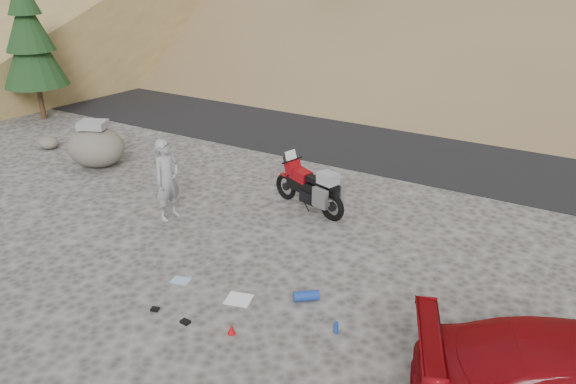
% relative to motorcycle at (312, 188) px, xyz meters
% --- Properties ---
extents(ground, '(140.00, 140.00, 0.00)m').
position_rel_motorcycle_xyz_m(ground, '(-0.99, -2.65, -0.57)').
color(ground, '#3F3D3A').
rests_on(ground, ground).
extents(road, '(120.00, 7.00, 0.05)m').
position_rel_motorcycle_xyz_m(road, '(-0.99, 6.35, -0.57)').
color(road, black).
rests_on(road, ground).
extents(conifer_verge, '(2.20, 2.20, 5.04)m').
position_rel_motorcycle_xyz_m(conifer_verge, '(-11.99, 1.85, 2.32)').
color(conifer_verge, '#331E12').
rests_on(conifer_verge, ground).
extents(motorcycle, '(2.19, 1.04, 1.34)m').
position_rel_motorcycle_xyz_m(motorcycle, '(0.00, 0.00, 0.00)').
color(motorcycle, black).
rests_on(motorcycle, ground).
extents(man, '(0.53, 0.74, 1.92)m').
position_rel_motorcycle_xyz_m(man, '(-2.64, -1.99, -0.57)').
color(man, gray).
rests_on(man, ground).
extents(boulder, '(1.97, 1.77, 1.29)m').
position_rel_motorcycle_xyz_m(boulder, '(-6.69, -0.46, -0.00)').
color(boulder, '#57534A').
rests_on(boulder, ground).
extents(small_rock, '(0.77, 0.72, 0.38)m').
position_rel_motorcycle_xyz_m(small_rock, '(-9.12, -0.21, -0.38)').
color(small_rock, '#57534A').
rests_on(small_rock, ground).
extents(gear_white_cloth, '(0.54, 0.51, 0.02)m').
position_rel_motorcycle_xyz_m(gear_white_cloth, '(0.60, -3.90, -0.57)').
color(gear_white_cloth, white).
rests_on(gear_white_cloth, ground).
extents(gear_blue_mat, '(0.48, 0.43, 0.18)m').
position_rel_motorcycle_xyz_m(gear_blue_mat, '(1.66, -3.30, -0.48)').
color(gear_blue_mat, '#183895').
rests_on(gear_blue_mat, ground).
extents(gear_bottle, '(0.08, 0.08, 0.20)m').
position_rel_motorcycle_xyz_m(gear_bottle, '(2.52, -3.86, -0.47)').
color(gear_bottle, '#183895').
rests_on(gear_bottle, ground).
extents(gear_funnel, '(0.15, 0.15, 0.18)m').
position_rel_motorcycle_xyz_m(gear_funnel, '(1.05, -4.75, -0.49)').
color(gear_funnel, '#AE0B10').
rests_on(gear_funnel, ground).
extents(gear_glove_a, '(0.17, 0.13, 0.05)m').
position_rel_motorcycle_xyz_m(gear_glove_a, '(0.21, -4.91, -0.55)').
color(gear_glove_a, black).
rests_on(gear_glove_a, ground).
extents(gear_glove_b, '(0.16, 0.14, 0.05)m').
position_rel_motorcycle_xyz_m(gear_glove_b, '(-0.48, -4.90, -0.55)').
color(gear_glove_b, black).
rests_on(gear_glove_b, ground).
extents(gear_blue_cloth, '(0.39, 0.32, 0.01)m').
position_rel_motorcycle_xyz_m(gear_blue_cloth, '(-0.70, -3.95, -0.57)').
color(gear_blue_cloth, '#8CB2D9').
rests_on(gear_blue_cloth, ground).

